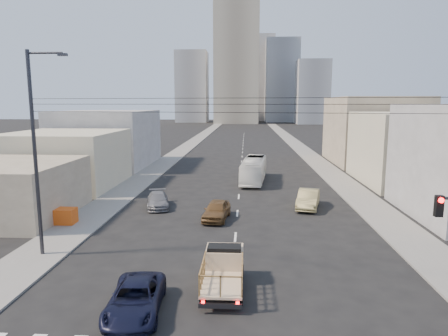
# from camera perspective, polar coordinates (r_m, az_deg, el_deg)

# --- Properties ---
(ground) EXTENTS (420.00, 420.00, 0.00)m
(ground) POSITION_cam_1_polar(r_m,az_deg,el_deg) (20.33, 0.99, -17.19)
(ground) COLOR black
(ground) RESTS_ON ground
(sidewalk_left) EXTENTS (3.50, 180.00, 0.12)m
(sidewalk_left) POSITION_cam_1_polar(r_m,az_deg,el_deg) (89.52, -4.82, 3.41)
(sidewalk_left) COLOR slate
(sidewalk_left) RESTS_ON ground
(sidewalk_right) EXTENTS (3.50, 180.00, 0.12)m
(sidewalk_right) POSITION_cam_1_polar(r_m,az_deg,el_deg) (89.35, 10.31, 3.28)
(sidewalk_right) COLOR slate
(sidewalk_right) RESTS_ON ground
(lane_dashes) EXTENTS (0.15, 104.00, 0.01)m
(lane_dashes) POSITION_cam_1_polar(r_m,az_deg,el_deg) (71.78, 2.62, 1.96)
(lane_dashes) COLOR silver
(lane_dashes) RESTS_ON ground
(flatbed_pickup) EXTENTS (1.95, 4.41, 1.90)m
(flatbed_pickup) POSITION_cam_1_polar(r_m,az_deg,el_deg) (20.11, -0.08, -14.06)
(flatbed_pickup) COLOR #CBAD88
(flatbed_pickup) RESTS_ON ground
(navy_pickup) EXTENTS (2.61, 4.97, 1.34)m
(navy_pickup) POSITION_cam_1_polar(r_m,az_deg,el_deg) (18.58, -12.54, -17.80)
(navy_pickup) COLOR black
(navy_pickup) RESTS_ON ground
(city_bus) EXTENTS (3.34, 10.24, 2.80)m
(city_bus) POSITION_cam_1_polar(r_m,az_deg,el_deg) (46.74, 4.26, -0.23)
(city_bus) COLOR white
(city_bus) RESTS_ON ground
(sedan_brown) EXTENTS (2.29, 4.56, 1.49)m
(sedan_brown) POSITION_cam_1_polar(r_m,az_deg,el_deg) (31.57, -1.06, -6.03)
(sedan_brown) COLOR brown
(sedan_brown) RESTS_ON ground
(sedan_tan) EXTENTS (2.78, 5.11, 1.60)m
(sedan_tan) POSITION_cam_1_polar(r_m,az_deg,el_deg) (35.69, 11.93, -4.35)
(sedan_tan) COLOR #958957
(sedan_tan) RESTS_ON ground
(sedan_grey) EXTENTS (2.74, 4.71, 1.28)m
(sedan_grey) POSITION_cam_1_polar(r_m,az_deg,el_deg) (35.64, -9.45, -4.55)
(sedan_grey) COLOR slate
(sedan_grey) RESTS_ON ground
(streetlamp_left) EXTENTS (2.36, 0.25, 12.00)m
(streetlamp_left) POSITION_cam_1_polar(r_m,az_deg,el_deg) (25.41, -25.23, 2.45)
(streetlamp_left) COLOR #2D2D33
(streetlamp_left) RESTS_ON ground
(overhead_wires) EXTENTS (23.01, 5.02, 0.72)m
(overhead_wires) POSITION_cam_1_polar(r_m,az_deg,el_deg) (19.71, 1.24, 9.00)
(overhead_wires) COLOR black
(overhead_wires) RESTS_ON ground
(crate_stack) EXTENTS (1.80, 1.20, 1.14)m
(crate_stack) POSITION_cam_1_polar(r_m,az_deg,el_deg) (32.49, -21.98, -6.37)
(crate_stack) COLOR #DB5214
(crate_stack) RESTS_ON sidewalk_left
(bldg_right_mid) EXTENTS (11.00, 14.00, 8.00)m
(bldg_right_mid) POSITION_cam_1_polar(r_m,az_deg,el_deg) (50.14, 25.24, 2.56)
(bldg_right_mid) COLOR beige
(bldg_right_mid) RESTS_ON ground
(bldg_right_far) EXTENTS (12.00, 16.00, 10.00)m
(bldg_right_far) POSITION_cam_1_polar(r_m,az_deg,el_deg) (65.26, 20.49, 5.07)
(bldg_right_far) COLOR gray
(bldg_right_far) RESTS_ON ground
(bldg_left_near) EXTENTS (9.00, 10.00, 4.40)m
(bldg_left_near) POSITION_cam_1_polar(r_m,az_deg,el_deg) (36.16, -28.02, -2.79)
(bldg_left_near) COLOR gray
(bldg_left_near) RESTS_ON ground
(bldg_left_mid) EXTENTS (11.00, 12.00, 6.00)m
(bldg_left_mid) POSITION_cam_1_polar(r_m,az_deg,el_deg) (46.95, -21.62, 1.16)
(bldg_left_mid) COLOR beige
(bldg_left_mid) RESTS_ON ground
(bldg_left_far) EXTENTS (12.00, 16.00, 8.00)m
(bldg_left_far) POSITION_cam_1_polar(r_m,az_deg,el_deg) (60.87, -16.23, 4.09)
(bldg_left_far) COLOR gray
(bldg_left_far) RESTS_ON ground
(high_rise_tower) EXTENTS (20.00, 20.00, 60.00)m
(high_rise_tower) POSITION_cam_1_polar(r_m,az_deg,el_deg) (189.42, 1.82, 15.55)
(high_rise_tower) COLOR gray
(high_rise_tower) RESTS_ON ground
(midrise_ne) EXTENTS (16.00, 16.00, 40.00)m
(midrise_ne) POSITION_cam_1_polar(r_m,az_deg,el_deg) (204.23, 8.24, 12.18)
(midrise_ne) COLOR gray
(midrise_ne) RESTS_ON ground
(midrise_nw) EXTENTS (15.00, 15.00, 34.00)m
(midrise_nw) POSITION_cam_1_polar(r_m,az_deg,el_deg) (200.15, -4.57, 11.45)
(midrise_nw) COLOR gray
(midrise_nw) RESTS_ON ground
(midrise_back) EXTENTS (18.00, 18.00, 44.00)m
(midrise_back) POSITION_cam_1_polar(r_m,az_deg,el_deg) (218.65, 4.69, 12.57)
(midrise_back) COLOR gray
(midrise_back) RESTS_ON ground
(midrise_east) EXTENTS (14.00, 14.00, 28.00)m
(midrise_east) POSITION_cam_1_polar(r_m,az_deg,el_deg) (185.60, 12.49, 10.52)
(midrise_east) COLOR gray
(midrise_east) RESTS_ON ground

